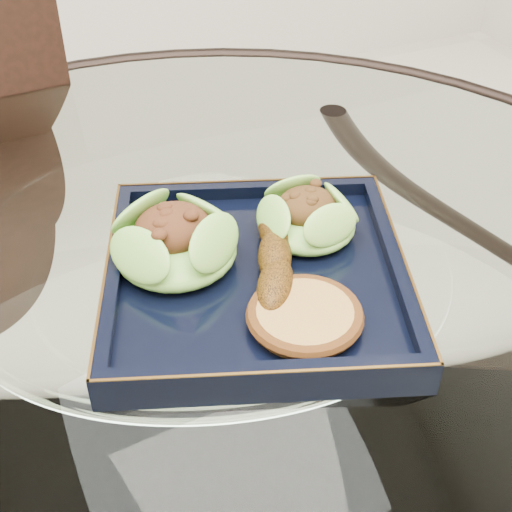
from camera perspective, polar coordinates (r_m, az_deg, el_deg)
name	(u,v)px	position (r m, az deg, el deg)	size (l,w,h in m)	color
dining_table	(214,406)	(0.78, -3.35, -11.88)	(1.13, 1.13, 0.77)	white
navy_plate	(256,281)	(0.66, 0.00, -2.05)	(0.27, 0.27, 0.02)	black
lettuce_wrap_left	(175,244)	(0.65, -6.47, 0.94)	(0.11, 0.11, 0.04)	#559D2D
lettuce_wrap_right	(307,219)	(0.69, 4.11, 2.94)	(0.09, 0.09, 0.03)	#57962B
roasted_plantain	(275,256)	(0.65, 1.51, 0.00)	(0.15, 0.03, 0.03)	#5E3609
crumb_patty	(305,317)	(0.59, 3.92, -4.90)	(0.09, 0.09, 0.02)	#BD8F3F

